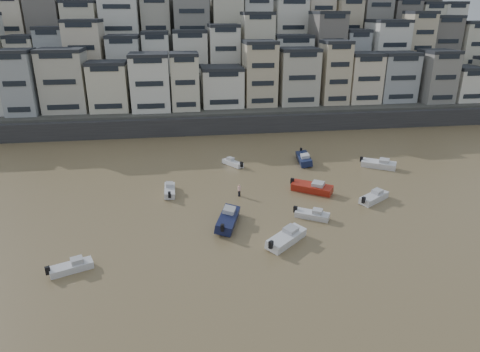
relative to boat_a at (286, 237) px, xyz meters
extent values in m
cube|color=#38383A|center=(-2.61, 45.52, 0.94)|extent=(140.00, 3.00, 3.50)
cube|color=#4C4C47|center=(2.39, 52.52, 1.19)|extent=(140.00, 14.00, 4.00)
cube|color=#4C4C47|center=(2.39, 64.52, 4.19)|extent=(140.00, 14.00, 10.00)
cube|color=#4C4C47|center=(2.39, 76.52, 8.19)|extent=(140.00, 14.00, 18.00)
cube|color=#4C4C47|center=(2.39, 88.52, 12.19)|extent=(140.00, 16.00, 26.00)
cube|color=#4C4C47|center=(2.39, 102.52, 15.19)|extent=(140.00, 18.00, 32.00)
camera|label=1|loc=(-10.84, -39.47, 22.82)|focal=32.00mm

